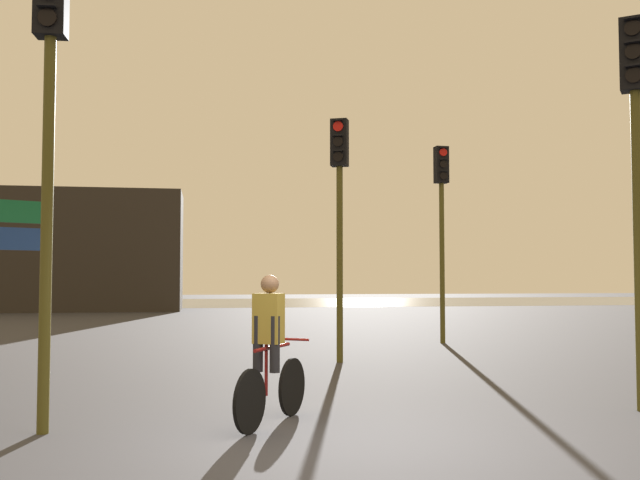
{
  "coord_description": "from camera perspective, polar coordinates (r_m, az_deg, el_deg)",
  "views": [
    {
      "loc": [
        -1.35,
        -6.41,
        1.59
      ],
      "look_at": [
        0.5,
        5.0,
        2.2
      ],
      "focal_mm": 40.0,
      "sensor_mm": 36.0,
      "label": 1
    }
  ],
  "objects": [
    {
      "name": "ground_plane",
      "position": [
        6.74,
        2.73,
        -16.67
      ],
      "size": [
        120.0,
        120.0,
        0.0
      ],
      "primitive_type": "plane",
      "color": "#333338"
    },
    {
      "name": "water_strip",
      "position": [
        45.65,
        -7.55,
        -4.98
      ],
      "size": [
        80.0,
        16.0,
        0.01
      ],
      "primitive_type": "cube",
      "color": "slate",
      "rests_on": "ground"
    },
    {
      "name": "distant_building",
      "position": [
        36.55,
        -22.13,
        -0.8
      ],
      "size": [
        14.1,
        4.0,
        5.72
      ],
      "primitive_type": "cube",
      "color": "#2D2823",
      "rests_on": "ground"
    },
    {
      "name": "traffic_light_near_right",
      "position": [
        9.55,
        23.96,
        7.53
      ],
      "size": [
        0.41,
        0.42,
        4.77
      ],
      "rotation": [
        0.0,
        0.0,
        2.49
      ],
      "color": "#4C4719",
      "rests_on": "ground"
    },
    {
      "name": "traffic_light_center",
      "position": [
        13.53,
        1.57,
        3.78
      ],
      "size": [
        0.39,
        0.41,
        4.6
      ],
      "rotation": [
        0.0,
        0.0,
        2.75
      ],
      "color": "#4C4719",
      "rests_on": "ground"
    },
    {
      "name": "traffic_light_far_right",
      "position": [
        17.69,
        9.71,
        2.63
      ],
      "size": [
        0.33,
        0.35,
        4.8
      ],
      "rotation": [
        0.0,
        0.0,
        3.2
      ],
      "color": "#4C4719",
      "rests_on": "ground"
    },
    {
      "name": "traffic_light_near_left",
      "position": [
        8.09,
        -20.85,
        10.48
      ],
      "size": [
        0.33,
        0.35,
        5.02
      ],
      "rotation": [
        0.0,
        0.0,
        3.09
      ],
      "color": "#4C4719",
      "rests_on": "ground"
    },
    {
      "name": "cyclist",
      "position": [
        7.81,
        -4.04,
        -8.68
      ],
      "size": [
        0.92,
        1.48,
        1.62
      ],
      "rotation": [
        0.0,
        0.0,
        -0.54
      ],
      "color": "black",
      "rests_on": "ground"
    }
  ]
}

